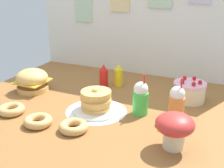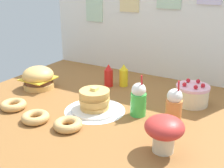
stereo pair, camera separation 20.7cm
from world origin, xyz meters
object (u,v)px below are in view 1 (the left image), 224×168
mustard_bottle (119,76)px  cream_soda_cup (141,98)px  donut_pink_glaze (11,109)px  ketchup_bottle (104,76)px  pancake_stack (96,102)px  donut_vanilla (74,126)px  donut_chocolate (38,121)px  mushroom_stool (175,127)px  burger (32,81)px  orange_float_cup (177,103)px  layer_cake (189,91)px

mustard_bottle → cream_soda_cup: cream_soda_cup is taller
donut_pink_glaze → ketchup_bottle: bearing=64.2°
pancake_stack → donut_vanilla: pancake_stack is taller
donut_chocolate → donut_vanilla: (24.32, 2.90, 0.00)cm
donut_vanilla → mushroom_stool: size_ratio=0.85×
burger → donut_pink_glaze: burger is taller
pancake_stack → donut_pink_glaze: size_ratio=1.83×
burger → mushroom_stool: bearing=-16.4°
cream_soda_cup → donut_vanilla: (-29.32, -38.93, -8.50)cm
mustard_bottle → donut_pink_glaze: size_ratio=1.08×
burger → pancake_stack: 66.43cm
mushroom_stool → burger: bearing=163.6°
burger → cream_soda_cup: bearing=-2.5°
orange_float_cup → donut_pink_glaze: 111.63cm
pancake_stack → donut_pink_glaze: 58.20cm
layer_cake → donut_pink_glaze: size_ratio=1.34×
ketchup_bottle → burger: bearing=-145.7°
layer_cake → donut_pink_glaze: bearing=-146.3°
ketchup_bottle → donut_chocolate: ketchup_bottle is taller
cream_soda_cup → mushroom_stool: (30.42, -32.44, 1.21)cm
pancake_stack → mustard_bottle: (-5.60, 53.30, 1.80)cm
cream_soda_cup → mushroom_stool: size_ratio=1.36×
mustard_bottle → donut_chocolate: mustard_bottle is taller
layer_cake → cream_soda_cup: (-26.39, -35.89, 3.88)cm
layer_cake → donut_pink_glaze: 128.97cm
donut_chocolate → mustard_bottle: bearing=77.6°
ketchup_bottle → cream_soda_cup: (45.60, -37.33, 2.41)cm
ketchup_bottle → donut_vanilla: size_ratio=1.08×
pancake_stack → donut_chocolate: (-24.50, -32.62, -4.29)cm
donut_pink_glaze → donut_vanilla: bearing=-3.7°
layer_cake → cream_soda_cup: 44.72cm
mustard_bottle → burger: bearing=-146.1°
pancake_stack → mushroom_stool: (59.56, -23.23, 5.41)cm
ketchup_bottle → mushroom_stool: size_ratio=0.91×
orange_float_cup → donut_pink_glaze: orange_float_cup is taller
layer_cake → donut_chocolate: bearing=-135.8°
layer_cake → ketchup_bottle: size_ratio=1.25×
burger → ketchup_bottle: 58.83cm
burger → mustard_bottle: mustard_bottle is taller
donut_vanilla → mushroom_stool: bearing=6.2°
orange_float_cup → donut_vanilla: bearing=-142.6°
pancake_stack → mushroom_stool: bearing=-21.3°
donut_pink_glaze → donut_chocolate: same height
burger → cream_soda_cup: size_ratio=0.88×
donut_pink_glaze → orange_float_cup: bearing=19.7°
donut_pink_glaze → donut_vanilla: size_ratio=1.00×
pancake_stack → mustard_bottle: size_ratio=1.70×
donut_pink_glaze → mushroom_stool: (111.26, 3.17, 9.70)cm
donut_chocolate → burger: bearing=131.4°
layer_cake → donut_vanilla: bearing=-126.7°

